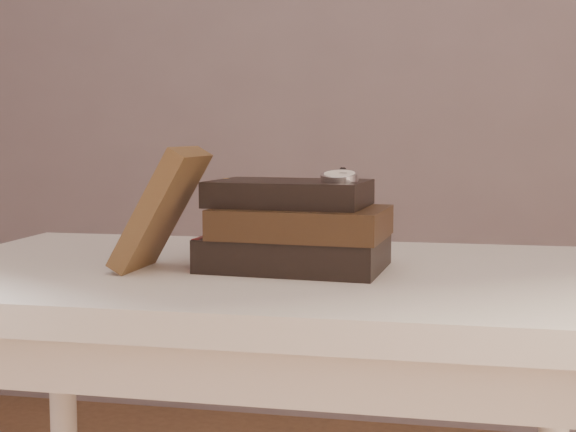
# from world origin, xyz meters

# --- Properties ---
(back_wall) EXTENTS (3.50, 0.02, 2.70)m
(back_wall) POSITION_xyz_m (0.00, 1.75, 1.35)
(back_wall) COLOR slate
(back_wall) RESTS_ON ground
(table) EXTENTS (1.00, 0.60, 0.75)m
(table) POSITION_xyz_m (0.00, 0.35, 0.66)
(table) COLOR beige
(table) RESTS_ON ground
(book_stack) EXTENTS (0.27, 0.20, 0.13)m
(book_stack) POSITION_xyz_m (0.05, 0.34, 0.81)
(book_stack) COLOR black
(book_stack) RESTS_ON table
(journal) EXTENTS (0.12, 0.12, 0.17)m
(journal) POSITION_xyz_m (-0.13, 0.29, 0.84)
(journal) COLOR #3F2A18
(journal) RESTS_ON table
(pocket_watch) EXTENTS (0.06, 0.16, 0.02)m
(pocket_watch) POSITION_xyz_m (0.12, 0.33, 0.88)
(pocket_watch) COLOR silver
(pocket_watch) RESTS_ON book_stack
(eyeglasses) EXTENTS (0.11, 0.13, 0.05)m
(eyeglasses) POSITION_xyz_m (-0.03, 0.44, 0.82)
(eyeglasses) COLOR silver
(eyeglasses) RESTS_ON book_stack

